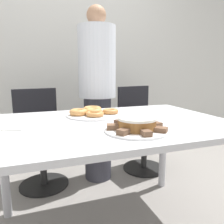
# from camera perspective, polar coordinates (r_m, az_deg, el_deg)

# --- Properties ---
(wall_back) EXTENTS (8.00, 0.05, 2.60)m
(wall_back) POSITION_cam_1_polar(r_m,az_deg,el_deg) (2.80, -11.60, 15.81)
(wall_back) COLOR silver
(wall_back) RESTS_ON ground_plane
(table) EXTENTS (1.41, 0.95, 0.74)m
(table) POSITION_cam_1_polar(r_m,az_deg,el_deg) (1.30, -0.41, -6.42)
(table) COLOR silver
(table) RESTS_ON ground_plane
(person_standing) EXTENTS (0.34, 0.34, 1.60)m
(person_standing) POSITION_cam_1_polar(r_m,az_deg,el_deg) (2.03, -3.86, 5.21)
(person_standing) COLOR #383842
(person_standing) RESTS_ON ground_plane
(office_chair_left) EXTENTS (0.51, 0.51, 0.87)m
(office_chair_left) POSITION_cam_1_polar(r_m,az_deg,el_deg) (2.11, -18.19, -7.09)
(office_chair_left) COLOR black
(office_chair_left) RESTS_ON ground_plane
(office_chair_right) EXTENTS (0.52, 0.52, 0.87)m
(office_chair_right) POSITION_cam_1_polar(r_m,az_deg,el_deg) (2.36, 7.61, -4.81)
(office_chair_right) COLOR black
(office_chair_right) RESTS_ON ground_plane
(plate_cake) EXTENTS (0.32, 0.32, 0.01)m
(plate_cake) POSITION_cam_1_polar(r_m,az_deg,el_deg) (1.09, 6.47, -4.72)
(plate_cake) COLOR white
(plate_cake) RESTS_ON table
(plate_donuts) EXTENTS (0.36, 0.36, 0.01)m
(plate_donuts) POSITION_cam_1_polar(r_m,az_deg,el_deg) (1.46, -4.79, -0.74)
(plate_donuts) COLOR white
(plate_donuts) RESTS_ON table
(frosted_cake) EXTENTS (0.19, 0.19, 0.06)m
(frosted_cake) POSITION_cam_1_polar(r_m,az_deg,el_deg) (1.08, 6.51, -2.89)
(frosted_cake) COLOR brown
(frosted_cake) RESTS_ON plate_cake
(lamington_0) EXTENTS (0.07, 0.07, 0.02)m
(lamington_0) POSITION_cam_1_polar(r_m,az_deg,el_deg) (1.16, 2.26, -2.74)
(lamington_0) COLOR #513828
(lamington_0) RESTS_ON plate_cake
(lamington_1) EXTENTS (0.07, 0.06, 0.02)m
(lamington_1) POSITION_cam_1_polar(r_m,az_deg,el_deg) (1.07, 0.18, -3.89)
(lamington_1) COLOR brown
(lamington_1) RESTS_ON plate_cake
(lamington_2) EXTENTS (0.07, 0.06, 0.02)m
(lamington_2) POSITION_cam_1_polar(r_m,az_deg,el_deg) (0.98, 2.94, -5.21)
(lamington_2) COLOR brown
(lamington_2) RESTS_ON plate_cake
(lamington_3) EXTENTS (0.04, 0.05, 0.02)m
(lamington_3) POSITION_cam_1_polar(r_m,az_deg,el_deg) (0.97, 8.96, -5.48)
(lamington_3) COLOR brown
(lamington_3) RESTS_ON plate_cake
(lamington_4) EXTENTS (0.07, 0.07, 0.02)m
(lamington_4) POSITION_cam_1_polar(r_m,az_deg,el_deg) (1.05, 12.66, -4.50)
(lamington_4) COLOR brown
(lamington_4) RESTS_ON plate_cake
(lamington_5) EXTENTS (0.06, 0.05, 0.02)m
(lamington_5) POSITION_cam_1_polar(r_m,az_deg,el_deg) (1.15, 11.43, -3.21)
(lamington_5) COLOR brown
(lamington_5) RESTS_ON plate_cake
(lamington_6) EXTENTS (0.06, 0.06, 0.02)m
(lamington_6) POSITION_cam_1_polar(r_m,az_deg,el_deg) (1.20, 6.99, -2.51)
(lamington_6) COLOR #513828
(lamington_6) RESTS_ON plate_cake
(donut_0) EXTENTS (0.11, 0.11, 0.04)m
(donut_0) POSITION_cam_1_polar(r_m,az_deg,el_deg) (1.46, -4.80, 0.18)
(donut_0) COLOR #D18E4C
(donut_0) RESTS_ON plate_donuts
(donut_1) EXTENTS (0.12, 0.12, 0.04)m
(donut_1) POSITION_cam_1_polar(r_m,az_deg,el_deg) (1.44, -8.74, -0.01)
(donut_1) COLOR #D18E4C
(donut_1) RESTS_ON plate_donuts
(donut_2) EXTENTS (0.12, 0.12, 0.03)m
(donut_2) POSITION_cam_1_polar(r_m,az_deg,el_deg) (1.39, -4.48, -0.49)
(donut_2) COLOR #C68447
(donut_2) RESTS_ON plate_donuts
(donut_3) EXTENTS (0.11, 0.11, 0.03)m
(donut_3) POSITION_cam_1_polar(r_m,az_deg,el_deg) (1.48, -0.41, 0.21)
(donut_3) COLOR #C68447
(donut_3) RESTS_ON plate_donuts
(donut_4) EXTENTS (0.13, 0.13, 0.04)m
(donut_4) POSITION_cam_1_polar(r_m,az_deg,el_deg) (1.54, -5.18, 0.75)
(donut_4) COLOR #D18E4C
(donut_4) RESTS_ON plate_donuts
(napkin) EXTENTS (0.12, 0.10, 0.01)m
(napkin) POSITION_cam_1_polar(r_m,az_deg,el_deg) (1.22, -24.28, -3.93)
(napkin) COLOR white
(napkin) RESTS_ON table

